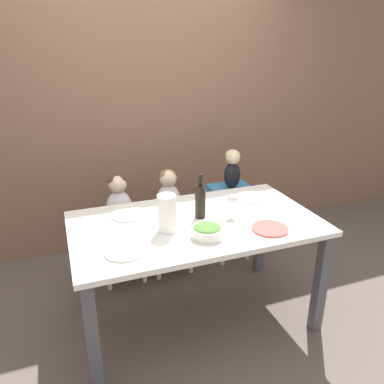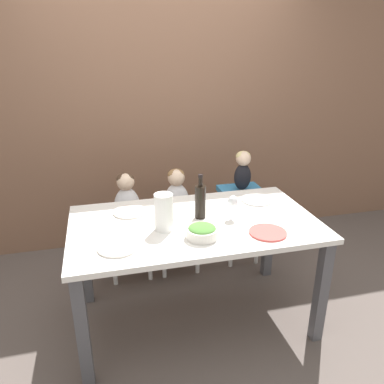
{
  "view_description": "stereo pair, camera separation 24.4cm",
  "coord_description": "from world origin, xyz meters",
  "px_view_note": "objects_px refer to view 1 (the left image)",
  "views": [
    {
      "loc": [
        -0.79,
        -2.06,
        1.86
      ],
      "look_at": [
        0.0,
        0.07,
        0.96
      ],
      "focal_mm": 35.0,
      "sensor_mm": 36.0,
      "label": 1
    },
    {
      "loc": [
        -0.56,
        -2.14,
        1.86
      ],
      "look_at": [
        0.0,
        0.07,
        0.96
      ],
      "focal_mm": 35.0,
      "sensor_mm": 36.0,
      "label": 2
    }
  ],
  "objects_px": {
    "chair_far_left": "(122,236)",
    "dinner_plate_front_right": "(270,229)",
    "person_child_center": "(168,196)",
    "person_child_left": "(119,203)",
    "paper_towel_roll": "(167,213)",
    "dinner_plate_back_left": "(128,215)",
    "dinner_plate_front_left": "(125,251)",
    "person_baby_right": "(232,167)",
    "dinner_plate_back_right": "(251,197)",
    "chair_far_center": "(169,228)",
    "wine_bottle": "(200,200)",
    "chair_right_highchair": "(231,203)",
    "wine_glass_near": "(233,201)",
    "salad_bowl_large": "(207,231)"
  },
  "relations": [
    {
      "from": "chair_far_left",
      "to": "chair_far_center",
      "type": "height_order",
      "value": "same"
    },
    {
      "from": "dinner_plate_back_right",
      "to": "dinner_plate_front_right",
      "type": "bearing_deg",
      "value": -105.87
    },
    {
      "from": "wine_bottle",
      "to": "dinner_plate_back_right",
      "type": "height_order",
      "value": "wine_bottle"
    },
    {
      "from": "person_child_center",
      "to": "dinner_plate_front_left",
      "type": "relative_size",
      "value": 1.97
    },
    {
      "from": "chair_far_left",
      "to": "person_baby_right",
      "type": "distance_m",
      "value": 1.11
    },
    {
      "from": "wine_glass_near",
      "to": "dinner_plate_front_left",
      "type": "distance_m",
      "value": 0.8
    },
    {
      "from": "dinner_plate_front_right",
      "to": "dinner_plate_back_right",
      "type": "bearing_deg",
      "value": 74.13
    },
    {
      "from": "person_child_left",
      "to": "paper_towel_roll",
      "type": "distance_m",
      "value": 0.82
    },
    {
      "from": "chair_far_left",
      "to": "dinner_plate_front_right",
      "type": "bearing_deg",
      "value": -51.45
    },
    {
      "from": "chair_far_center",
      "to": "person_baby_right",
      "type": "xyz_separation_m",
      "value": [
        0.58,
        0.0,
        0.49
      ]
    },
    {
      "from": "chair_far_left",
      "to": "person_child_center",
      "type": "relative_size",
      "value": 1.01
    },
    {
      "from": "chair_right_highchair",
      "to": "person_child_center",
      "type": "relative_size",
      "value": 1.5
    },
    {
      "from": "person_child_left",
      "to": "person_baby_right",
      "type": "bearing_deg",
      "value": 0.02
    },
    {
      "from": "salad_bowl_large",
      "to": "dinner_plate_front_left",
      "type": "bearing_deg",
      "value": -179.28
    },
    {
      "from": "chair_far_left",
      "to": "person_child_center",
      "type": "height_order",
      "value": "person_child_center"
    },
    {
      "from": "wine_bottle",
      "to": "dinner_plate_front_right",
      "type": "xyz_separation_m",
      "value": [
        0.34,
        -0.32,
        -0.12
      ]
    },
    {
      "from": "person_child_center",
      "to": "chair_far_center",
      "type": "bearing_deg",
      "value": -90.0
    },
    {
      "from": "paper_towel_roll",
      "to": "dinner_plate_back_right",
      "type": "distance_m",
      "value": 0.81
    },
    {
      "from": "dinner_plate_front_left",
      "to": "dinner_plate_front_right",
      "type": "bearing_deg",
      "value": -2.66
    },
    {
      "from": "chair_far_center",
      "to": "wine_bottle",
      "type": "bearing_deg",
      "value": -87.87
    },
    {
      "from": "chair_right_highchair",
      "to": "dinner_plate_front_right",
      "type": "height_order",
      "value": "dinner_plate_front_right"
    },
    {
      "from": "person_child_left",
      "to": "wine_bottle",
      "type": "bearing_deg",
      "value": -56.39
    },
    {
      "from": "person_child_center",
      "to": "dinner_plate_back_left",
      "type": "bearing_deg",
      "value": -132.33
    },
    {
      "from": "chair_far_left",
      "to": "dinner_plate_front_left",
      "type": "xyz_separation_m",
      "value": [
        -0.12,
        -0.94,
        0.4
      ]
    },
    {
      "from": "person_child_center",
      "to": "wine_glass_near",
      "type": "relative_size",
      "value": 2.81
    },
    {
      "from": "dinner_plate_back_right",
      "to": "chair_far_left",
      "type": "bearing_deg",
      "value": 152.38
    },
    {
      "from": "wine_bottle",
      "to": "dinner_plate_front_left",
      "type": "distance_m",
      "value": 0.64
    },
    {
      "from": "person_child_center",
      "to": "salad_bowl_large",
      "type": "height_order",
      "value": "person_child_center"
    },
    {
      "from": "chair_far_left",
      "to": "dinner_plate_front_right",
      "type": "height_order",
      "value": "dinner_plate_front_right"
    },
    {
      "from": "dinner_plate_front_left",
      "to": "dinner_plate_back_left",
      "type": "distance_m",
      "value": 0.48
    },
    {
      "from": "wine_glass_near",
      "to": "dinner_plate_back_left",
      "type": "height_order",
      "value": "wine_glass_near"
    },
    {
      "from": "chair_far_left",
      "to": "chair_right_highchair",
      "type": "distance_m",
      "value": 1.01
    },
    {
      "from": "chair_far_center",
      "to": "dinner_plate_front_left",
      "type": "bearing_deg",
      "value": -119.86
    },
    {
      "from": "person_child_center",
      "to": "wine_bottle",
      "type": "relative_size",
      "value": 1.5
    },
    {
      "from": "person_baby_right",
      "to": "dinner_plate_back_left",
      "type": "xyz_separation_m",
      "value": [
        -1.01,
        -0.47,
        -0.09
      ]
    },
    {
      "from": "wine_bottle",
      "to": "wine_glass_near",
      "type": "bearing_deg",
      "value": -17.55
    },
    {
      "from": "chair_far_left",
      "to": "salad_bowl_large",
      "type": "height_order",
      "value": "salad_bowl_large"
    },
    {
      "from": "person_child_left",
      "to": "dinner_plate_back_left",
      "type": "distance_m",
      "value": 0.48
    },
    {
      "from": "wine_glass_near",
      "to": "salad_bowl_large",
      "type": "xyz_separation_m",
      "value": [
        -0.27,
        -0.21,
        -0.07
      ]
    },
    {
      "from": "dinner_plate_front_left",
      "to": "chair_far_left",
      "type": "bearing_deg",
      "value": 82.41
    },
    {
      "from": "dinner_plate_front_left",
      "to": "dinner_plate_back_left",
      "type": "relative_size",
      "value": 1.0
    },
    {
      "from": "chair_far_center",
      "to": "chair_right_highchair",
      "type": "relative_size",
      "value": 0.67
    },
    {
      "from": "person_child_left",
      "to": "person_baby_right",
      "type": "height_order",
      "value": "person_baby_right"
    },
    {
      "from": "wine_bottle",
      "to": "person_baby_right",
      "type": "bearing_deg",
      "value": 49.69
    },
    {
      "from": "chair_right_highchair",
      "to": "person_child_left",
      "type": "height_order",
      "value": "person_child_left"
    },
    {
      "from": "person_child_center",
      "to": "dinner_plate_back_left",
      "type": "height_order",
      "value": "person_child_center"
    },
    {
      "from": "chair_far_left",
      "to": "wine_glass_near",
      "type": "height_order",
      "value": "wine_glass_near"
    },
    {
      "from": "paper_towel_roll",
      "to": "person_baby_right",
      "type": "bearing_deg",
      "value": 43.14
    },
    {
      "from": "person_child_center",
      "to": "dinner_plate_back_right",
      "type": "relative_size",
      "value": 1.97
    },
    {
      "from": "dinner_plate_back_left",
      "to": "dinner_plate_front_left",
      "type": "bearing_deg",
      "value": -103.45
    }
  ]
}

